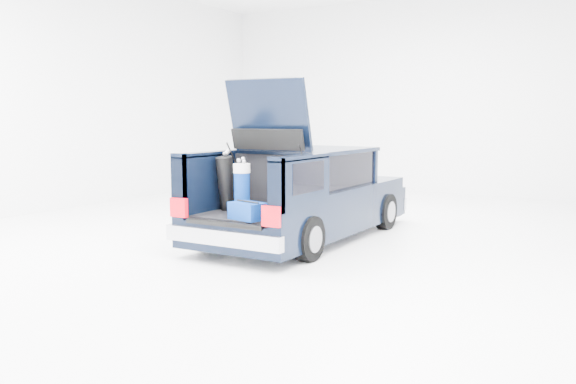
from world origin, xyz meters
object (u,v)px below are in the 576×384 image
Objects in this scene: blue_golf_bag at (242,188)px; blue_duffel at (248,211)px; red_suitcase at (291,193)px; car at (307,196)px; black_golf_bag at (227,183)px.

blue_golf_bag reaches higher than blue_duffel.
red_suitcase is 0.75× the size of blue_golf_bag.
car is 1.69m from blue_golf_bag.
red_suitcase is at bearing 41.95° from blue_golf_bag.
blue_duffel is at bearing -115.39° from red_suitcase.
blue_duffel is at bearing -46.45° from blue_golf_bag.
red_suitcase reaches higher than blue_duffel.
black_golf_bag reaches higher than red_suitcase.
red_suitcase is at bearing 92.08° from blue_duffel.
blue_duffel is (0.71, -0.51, -0.28)m from black_golf_bag.
blue_golf_bag is at bearing 148.77° from blue_duffel.
black_golf_bag reaches higher than blue_golf_bag.
car reaches higher than blue_golf_bag.
blue_duffel is at bearing -27.84° from black_golf_bag.
black_golf_bag is (-0.50, -1.50, 0.32)m from car.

